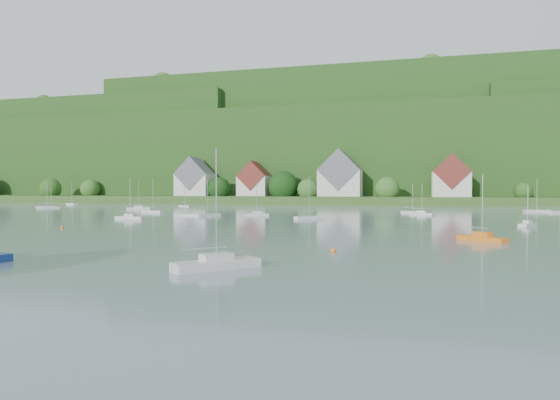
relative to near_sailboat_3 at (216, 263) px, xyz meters
name	(u,v)px	position (x,y,z in m)	size (l,w,h in m)	color
far_shore_strip	(332,200)	(-18.29, 167.63, 1.05)	(600.00, 60.00, 3.00)	#284D1C
forested_ridge	(353,158)	(-17.89, 236.20, 22.43)	(620.00, 181.22, 69.89)	#1E4215
village_building_0	(195,180)	(-73.29, 154.63, 9.06)	(14.00, 10.40, 16.00)	silver
village_building_1	(254,182)	(-48.29, 156.63, 8.30)	(12.00, 9.36, 14.00)	silver
village_building_2	(340,177)	(-13.29, 155.63, 9.82)	(16.00, 11.44, 18.00)	silver
village_building_3	(451,179)	(26.71, 153.63, 8.98)	(13.00, 10.40, 15.50)	silver
near_sailboat_3	(216,263)	(0.00, 0.00, 0.00)	(5.56, 5.99, 8.63)	silver
near_sailboat_5	(482,237)	(20.89, 25.11, -0.04)	(5.12, 4.77, 7.39)	orange
mooring_buoy_1	(235,263)	(0.36, 2.85, -0.45)	(0.42, 0.42, 0.42)	white
mooring_buoy_2	(333,252)	(6.60, 11.53, -0.45)	(0.51, 0.51, 0.51)	orange
mooring_buoy_3	(62,228)	(-35.70, 28.27, -0.45)	(0.48, 0.48, 0.48)	orange
far_sailboat_cluster	(317,211)	(-9.05, 85.46, -0.08)	(199.74, 75.94, 8.71)	silver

